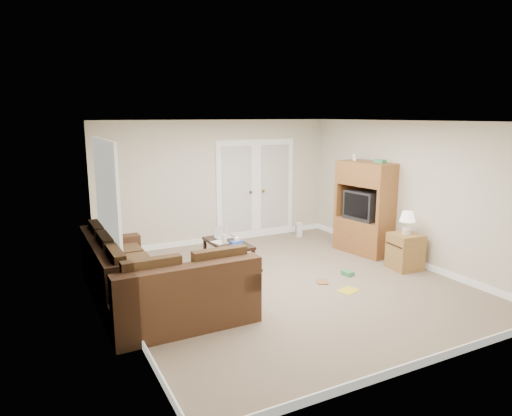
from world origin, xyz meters
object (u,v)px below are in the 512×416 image
sectional_sofa (148,284)px  coffee_table (228,252)px  tv_armoire (366,207)px  side_cabinet (405,248)px

sectional_sofa → coffee_table: bearing=33.8°
sectional_sofa → coffee_table: size_ratio=2.57×
coffee_table → tv_armoire: (2.66, -0.44, 0.64)m
coffee_table → tv_armoire: 2.77m
tv_armoire → side_cabinet: 1.21m
tv_armoire → side_cabinet: bearing=-101.2°
coffee_table → tv_armoire: tv_armoire is taller
side_cabinet → coffee_table: bearing=155.8°
sectional_sofa → tv_armoire: size_ratio=1.49×
sectional_sofa → side_cabinet: (4.31, -0.39, 0.03)m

